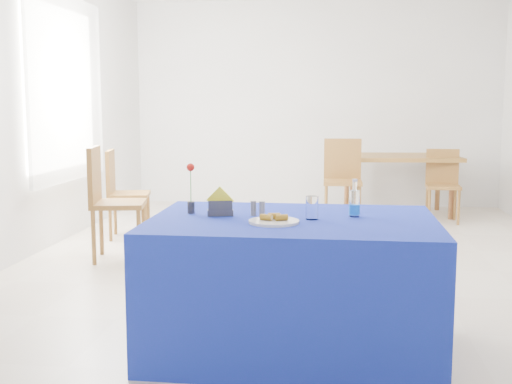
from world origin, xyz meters
The scene contains 18 objects.
floor centered at (0.00, 0.00, 0.00)m, with size 7.00×7.00×0.00m, color beige.
room_shell centered at (0.00, 0.00, 1.75)m, with size 7.00×7.00×7.00m.
window_pane centered at (-2.47, 0.80, 1.55)m, with size 0.04×1.50×1.60m, color white.
curtain centered at (-2.40, 0.80, 1.55)m, with size 0.04×1.75×1.85m, color white.
plate centered at (-0.03, -2.06, 0.77)m, with size 0.27×0.27×0.01m, color silver.
drinking_glass centered at (0.17, -1.92, 0.82)m, with size 0.07×0.07×0.13m, color white.
salt_shaker centered at (-0.12, -1.85, 0.80)m, with size 0.03×0.03×0.09m, color slate.
pepper_shaker centered at (-0.17, -1.84, 0.80)m, with size 0.03×0.03×0.09m, color slate.
blue_table centered at (0.06, -1.91, 0.38)m, with size 1.60×1.10×0.76m.
water_bottle centered at (0.40, -1.80, 0.83)m, with size 0.06×0.06×0.21m.
napkin_holder centered at (-0.36, -1.87, 0.81)m, with size 0.16×0.09×0.17m.
rose_vase centered at (-0.55, -1.81, 0.90)m, with size 0.05×0.05×0.30m.
oak_table centered at (1.07, 2.80, 0.68)m, with size 1.54×1.06×0.76m.
chair_bg_left centered at (0.38, 2.16, 0.57)m, with size 0.45×0.45×0.99m.
chair_bg_right centered at (1.57, 2.37, 0.50)m, with size 0.41×0.41×0.86m.
chair_win_a centered at (-1.73, 0.02, 0.59)m, with size 0.54×0.54×1.02m.
chair_win_b centered at (-1.93, 0.96, 0.53)m, with size 0.49×0.49×0.92m.
banana_pieces centered at (-0.03, -2.05, 0.79)m, with size 0.16×0.09×0.03m.
Camera 1 is at (0.29, -5.45, 1.40)m, focal length 45.00 mm.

